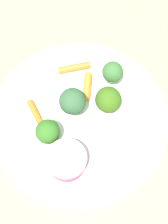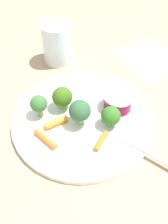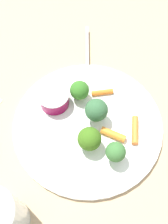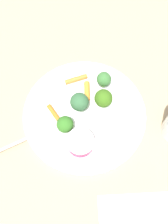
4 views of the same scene
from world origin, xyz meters
name	(u,v)px [view 2 (image 2 of 4)]	position (x,y,z in m)	size (l,w,h in m)	color
ground_plane	(83,121)	(0.00, 0.00, 0.00)	(2.40, 2.40, 0.00)	tan
plate	(83,119)	(0.00, 0.00, 0.01)	(0.30, 0.30, 0.01)	white
sauce_cup	(118,101)	(-0.02, -0.08, 0.03)	(0.06, 0.06, 0.03)	maroon
broccoli_floret_0	(62,97)	(0.05, 0.02, 0.04)	(0.04, 0.04, 0.05)	#8EBC71
broccoli_floret_1	(39,104)	(0.06, 0.07, 0.04)	(0.04, 0.04, 0.05)	#84AF62
broccoli_floret_2	(80,111)	(-0.01, 0.01, 0.05)	(0.04, 0.04, 0.06)	#90BB73
broccoli_floret_3	(111,116)	(-0.05, -0.04, 0.04)	(0.04, 0.04, 0.05)	#87A961
carrot_stick_0	(101,141)	(-0.08, 0.01, 0.02)	(0.01, 0.01, 0.05)	orange
carrot_stick_1	(45,139)	(-0.01, 0.09, 0.02)	(0.01, 0.01, 0.06)	orange
carrot_stick_2	(56,122)	(0.01, 0.06, 0.02)	(0.01, 0.01, 0.05)	orange
fork	(160,160)	(-0.17, -0.06, 0.01)	(0.18, 0.07, 0.00)	beige
drinking_glass	(57,43)	(0.22, -0.06, 0.05)	(0.08, 0.08, 0.11)	silver
napkin	(148,59)	(0.08, -0.27, 0.00)	(0.16, 0.14, 0.00)	white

